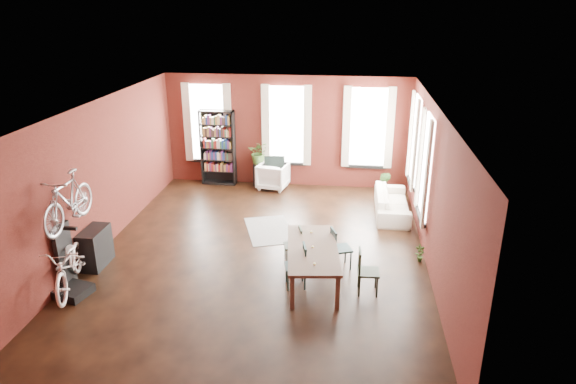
% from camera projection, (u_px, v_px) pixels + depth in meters
% --- Properties ---
extents(room, '(9.00, 9.04, 3.22)m').
position_uv_depth(room, '(275.00, 151.00, 10.90)').
color(room, black).
rests_on(room, ground).
extents(dining_table, '(1.20, 2.20, 0.71)m').
position_uv_depth(dining_table, '(312.00, 264.00, 9.94)').
color(dining_table, brown).
rests_on(dining_table, ground).
extents(dining_chair_a, '(0.47, 0.47, 0.86)m').
position_uv_depth(dining_chair_a, '(296.00, 266.00, 9.73)').
color(dining_chair_a, '#1B3C3B').
rests_on(dining_chair_a, ground).
extents(dining_chair_b, '(0.44, 0.44, 0.78)m').
position_uv_depth(dining_chair_b, '(293.00, 245.00, 10.63)').
color(dining_chair_b, black).
rests_on(dining_chair_b, ground).
extents(dining_chair_c, '(0.42, 0.42, 0.87)m').
position_uv_depth(dining_chair_c, '(368.00, 272.00, 9.52)').
color(dining_chair_c, black).
rests_on(dining_chair_c, ground).
extents(dining_chair_d, '(0.51, 0.51, 0.86)m').
position_uv_depth(dining_chair_d, '(341.00, 248.00, 10.42)').
color(dining_chair_d, '#183336').
rests_on(dining_chair_d, ground).
extents(bookshelf, '(1.00, 0.32, 2.20)m').
position_uv_depth(bookshelf, '(218.00, 148.00, 14.94)').
color(bookshelf, black).
rests_on(bookshelf, ground).
extents(white_armchair, '(0.93, 0.89, 0.83)m').
position_uv_depth(white_armchair, '(273.00, 175.00, 14.81)').
color(white_armchair, white).
rests_on(white_armchair, ground).
extents(cream_sofa, '(0.61, 2.08, 0.81)m').
position_uv_depth(cream_sofa, '(392.00, 199.00, 13.04)').
color(cream_sofa, beige).
rests_on(cream_sofa, ground).
extents(striped_rug, '(1.48, 1.86, 0.01)m').
position_uv_depth(striped_rug, '(269.00, 230.00, 12.23)').
color(striped_rug, black).
rests_on(striped_rug, ground).
extents(bike_trainer, '(0.67, 0.67, 0.16)m').
position_uv_depth(bike_trainer, '(74.00, 291.00, 9.54)').
color(bike_trainer, black).
rests_on(bike_trainer, ground).
extents(bike_wall_rack, '(0.16, 0.60, 1.30)m').
position_uv_depth(bike_wall_rack, '(65.00, 257.00, 9.61)').
color(bike_wall_rack, black).
rests_on(bike_wall_rack, ground).
extents(console_table, '(0.40, 0.80, 0.80)m').
position_uv_depth(console_table, '(95.00, 247.00, 10.52)').
color(console_table, black).
rests_on(console_table, ground).
extents(plant_stand, '(0.36, 0.36, 0.66)m').
position_uv_depth(plant_stand, '(260.00, 174.00, 15.07)').
color(plant_stand, black).
rests_on(plant_stand, ground).
extents(plant_by_sofa, '(0.63, 0.80, 0.32)m').
position_uv_depth(plant_by_sofa, '(383.00, 190.00, 14.35)').
color(plant_by_sofa, '#2B5020').
rests_on(plant_by_sofa, ground).
extents(plant_small, '(0.29, 0.42, 0.14)m').
position_uv_depth(plant_small, '(419.00, 258.00, 10.77)').
color(plant_small, '#325B24').
rests_on(plant_small, ground).
extents(bicycle_floor, '(0.88, 1.09, 1.81)m').
position_uv_depth(bicycle_floor, '(65.00, 243.00, 9.20)').
color(bicycle_floor, white).
rests_on(bicycle_floor, bike_trainer).
extents(bicycle_hung, '(0.47, 1.00, 1.66)m').
position_uv_depth(bicycle_hung, '(65.00, 183.00, 9.05)').
color(bicycle_hung, '#A5A8AD').
rests_on(bicycle_hung, bike_wall_rack).
extents(plant_on_stand, '(0.64, 0.71, 0.52)m').
position_uv_depth(plant_on_stand, '(259.00, 155.00, 14.90)').
color(plant_on_stand, '#3D6327').
rests_on(plant_on_stand, plant_stand).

